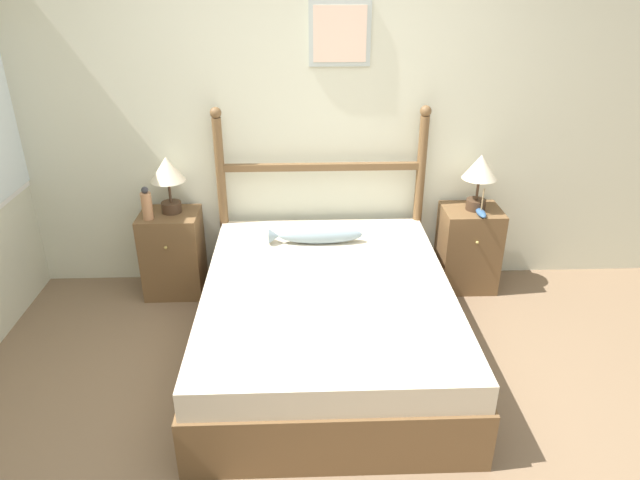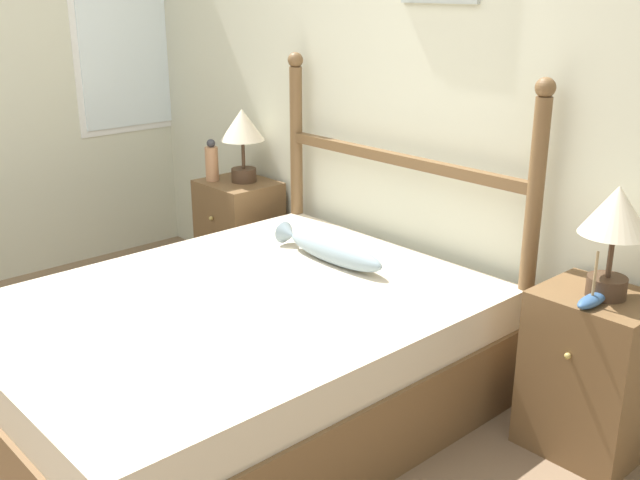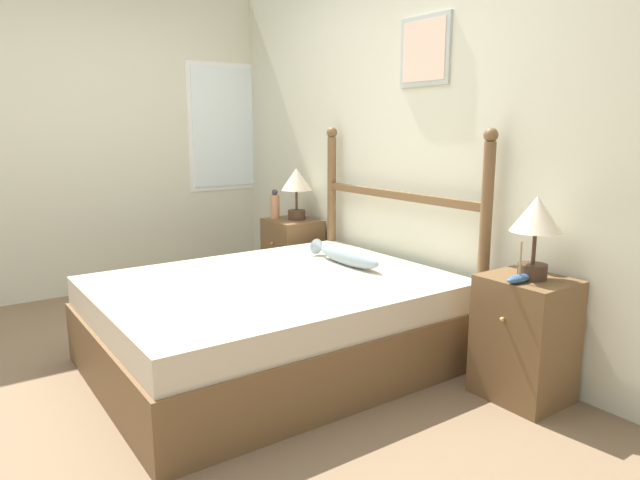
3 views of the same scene
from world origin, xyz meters
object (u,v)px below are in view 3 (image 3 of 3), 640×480
at_px(nightstand_left, 293,258).
at_px(bottle, 275,205).
at_px(bed, 274,322).
at_px(table_lamp_right, 536,221).
at_px(fish_pillow, 345,255).
at_px(nightstand_right, 525,338).
at_px(table_lamp_left, 296,184).
at_px(model_boat, 519,278).

xyz_separation_m(nightstand_left, bottle, (-0.12, -0.09, 0.43)).
bearing_deg(bed, table_lamp_right, 36.42).
height_order(bed, nightstand_left, nightstand_left).
bearing_deg(bed, fish_pillow, 95.10).
distance_m(nightstand_right, table_lamp_left, 2.29).
distance_m(table_lamp_left, table_lamp_right, 2.22).
xyz_separation_m(nightstand_left, model_boat, (2.25, -0.12, 0.34)).
xyz_separation_m(nightstand_right, table_lamp_left, (-2.21, 0.03, 0.61)).
distance_m(table_lamp_right, fish_pillow, 1.26).
xyz_separation_m(nightstand_right, fish_pillow, (-1.16, -0.27, 0.26)).
bearing_deg(fish_pillow, nightstand_right, 13.00).
relative_size(table_lamp_left, table_lamp_right, 1.00).
xyz_separation_m(table_lamp_right, bottle, (-2.36, -0.09, -0.18)).
height_order(table_lamp_left, bottle, table_lamp_left).
xyz_separation_m(nightstand_left, table_lamp_left, (0.02, 0.03, 0.61)).
xyz_separation_m(bed, model_boat, (1.14, 0.72, 0.41)).
relative_size(bed, model_boat, 9.74).
bearing_deg(model_boat, nightstand_right, 102.04).
bearing_deg(bottle, table_lamp_right, 2.14).
distance_m(table_lamp_left, fish_pillow, 1.14).
relative_size(bed, nightstand_left, 3.08).
xyz_separation_m(nightstand_right, model_boat, (0.02, -0.12, 0.34)).
distance_m(table_lamp_left, model_boat, 2.25).
distance_m(table_lamp_left, bottle, 0.26).
height_order(bed, nightstand_right, nightstand_right).
bearing_deg(nightstand_right, bottle, -177.77).
relative_size(bed, bottle, 8.21).
relative_size(nightstand_right, bottle, 2.66).
bearing_deg(table_lamp_left, bed, -38.43).
bearing_deg(table_lamp_right, table_lamp_left, 179.17).
xyz_separation_m(bottle, fish_pillow, (1.18, -0.18, -0.17)).
xyz_separation_m(table_lamp_left, table_lamp_right, (2.22, -0.03, 0.00)).
height_order(nightstand_right, table_lamp_left, table_lamp_left).
relative_size(table_lamp_left, bottle, 1.72).
bearing_deg(table_lamp_left, model_boat, -3.74).
relative_size(table_lamp_right, model_boat, 2.05).
bearing_deg(fish_pillow, table_lamp_left, 164.03).
bearing_deg(table_lamp_right, fish_pillow, -167.31).
bearing_deg(table_lamp_left, nightstand_left, -126.83).
bearing_deg(table_lamp_right, bed, -143.58).
relative_size(nightstand_right, model_boat, 3.16).
bearing_deg(fish_pillow, table_lamp_right, 12.69).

